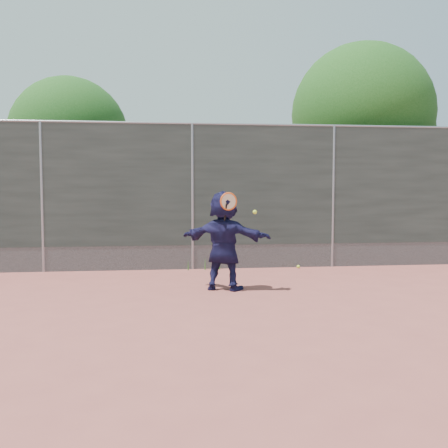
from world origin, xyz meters
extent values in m
plane|color=#9E4C42|center=(0.00, 0.00, 0.00)|extent=(80.00, 80.00, 0.00)
imported|color=#17163E|center=(0.40, 1.31, 0.82)|extent=(1.59, 1.03, 1.63)
sphere|color=#C6E833|center=(2.22, 3.35, 0.03)|extent=(0.07, 0.07, 0.07)
cube|color=#38423D|center=(0.00, 3.50, 1.75)|extent=(20.00, 0.04, 2.50)
cube|color=slate|center=(0.00, 3.50, 0.25)|extent=(20.00, 0.03, 0.50)
cylinder|color=gray|center=(0.00, 3.50, 3.00)|extent=(20.00, 0.05, 0.05)
cylinder|color=gray|center=(-3.00, 3.50, 1.50)|extent=(0.06, 0.06, 3.00)
cylinder|color=gray|center=(0.00, 3.50, 1.50)|extent=(0.06, 0.06, 3.00)
cylinder|color=gray|center=(3.00, 3.50, 1.50)|extent=(0.06, 0.06, 3.00)
torus|color=#F25916|center=(0.45, 1.11, 1.47)|extent=(0.29, 0.10, 0.29)
cylinder|color=beige|center=(0.45, 1.11, 1.47)|extent=(0.24, 0.08, 0.25)
cylinder|color=black|center=(0.40, 1.13, 1.27)|extent=(0.06, 0.13, 0.33)
sphere|color=#C6E833|center=(0.87, 1.06, 1.30)|extent=(0.07, 0.07, 0.07)
cylinder|color=#382314|center=(4.50, 5.70, 1.30)|extent=(0.28, 0.28, 2.60)
sphere|color=#23561C|center=(4.50, 5.70, 3.59)|extent=(3.60, 3.60, 3.60)
sphere|color=#23561C|center=(5.22, 5.90, 3.23)|extent=(2.52, 2.52, 2.52)
cylinder|color=#382314|center=(-3.00, 6.50, 1.10)|extent=(0.28, 0.28, 2.20)
sphere|color=#23561C|center=(-3.00, 6.50, 3.03)|extent=(3.00, 3.00, 3.00)
sphere|color=#23561C|center=(-2.40, 6.70, 2.73)|extent=(2.10, 2.10, 2.10)
cone|color=#387226|center=(0.25, 3.38, 0.13)|extent=(0.03, 0.03, 0.26)
cone|color=#387226|center=(0.55, 3.40, 0.15)|extent=(0.03, 0.03, 0.30)
cone|color=#387226|center=(-0.10, 3.36, 0.11)|extent=(0.03, 0.03, 0.22)
camera|label=1|loc=(-0.55, -6.80, 1.66)|focal=40.00mm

